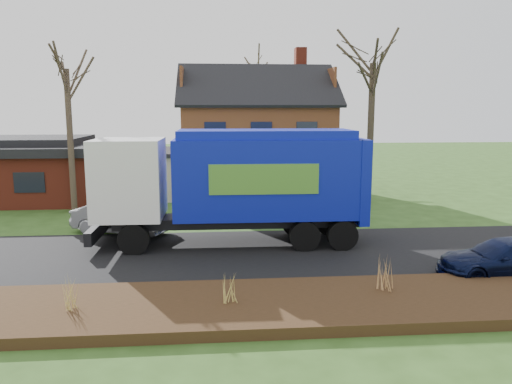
{
  "coord_description": "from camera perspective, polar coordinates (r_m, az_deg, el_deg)",
  "views": [
    {
      "loc": [
        -0.72,
        -17.93,
        5.38
      ],
      "look_at": [
        1.03,
        2.5,
        1.94
      ],
      "focal_mm": 35.0,
      "sensor_mm": 36.0,
      "label": 1
    }
  ],
  "objects": [
    {
      "name": "tree_back",
      "position": [
        40.95,
        0.22,
        15.01
      ],
      "size": [
        3.53,
        3.53,
        11.17
      ],
      "color": "#46392A",
      "rests_on": "ground"
    },
    {
      "name": "ground",
      "position": [
        18.73,
        -2.52,
        -7.18
      ],
      "size": [
        120.0,
        120.0,
        0.0
      ],
      "primitive_type": "plane",
      "color": "#2B4918",
      "rests_on": "ground"
    },
    {
      "name": "tree_front_west",
      "position": [
        27.64,
        -21.03,
        15.23
      ],
      "size": [
        3.44,
        3.44,
        10.23
      ],
      "color": "#47382A",
      "rests_on": "ground"
    },
    {
      "name": "mulch_verge",
      "position": [
        13.69,
        -1.55,
        -12.94
      ],
      "size": [
        80.0,
        3.5,
        0.3
      ],
      "primitive_type": "cube",
      "color": "black",
      "rests_on": "ground"
    },
    {
      "name": "road",
      "position": [
        18.73,
        -2.52,
        -7.15
      ],
      "size": [
        80.0,
        7.0,
        0.02
      ],
      "primitive_type": "cube",
      "color": "black",
      "rests_on": "ground"
    },
    {
      "name": "grass_clump_mid",
      "position": [
        13.44,
        -2.87,
        -10.73
      ],
      "size": [
        0.31,
        0.25,
        0.86
      ],
      "color": "tan",
      "rests_on": "mulch_verge"
    },
    {
      "name": "garbage_truck",
      "position": [
        19.67,
        -2.22,
        1.47
      ],
      "size": [
        10.68,
        2.97,
        4.56
      ],
      "rotation": [
        0.0,
        0.0,
        -0.01
      ],
      "color": "black",
      "rests_on": "ground"
    },
    {
      "name": "grass_clump_east",
      "position": [
        14.75,
        14.38,
        -8.94
      ],
      "size": [
        0.39,
        0.32,
        0.97
      ],
      "color": "tan",
      "rests_on": "mulch_verge"
    },
    {
      "name": "grass_clump_west",
      "position": [
        13.83,
        -20.45,
        -10.73
      ],
      "size": [
        0.33,
        0.27,
        0.87
      ],
      "color": "tan",
      "rests_on": "mulch_verge"
    },
    {
      "name": "main_house",
      "position": [
        31.95,
        -0.95,
        7.09
      ],
      "size": [
        12.95,
        8.95,
        9.26
      ],
      "color": "#BDB598",
      "rests_on": "ground"
    },
    {
      "name": "silver_sedan",
      "position": [
        22.43,
        -15.2,
        -2.85
      ],
      "size": [
        4.53,
        3.12,
        1.41
      ],
      "primitive_type": "imported",
      "rotation": [
        0.0,
        0.0,
        1.15
      ],
      "color": "#9B9EA2",
      "rests_on": "ground"
    },
    {
      "name": "navy_wagon",
      "position": [
        18.03,
        26.54,
        -6.82
      ],
      "size": [
        4.28,
        1.75,
        1.24
      ],
      "primitive_type": "imported",
      "rotation": [
        0.0,
        0.0,
        -1.57
      ],
      "color": "black",
      "rests_on": "ground"
    },
    {
      "name": "tree_front_east",
      "position": [
        28.69,
        13.34,
        16.66
      ],
      "size": [
        4.02,
        4.02,
        11.16
      ],
      "color": "#3B3123",
      "rests_on": "ground"
    },
    {
      "name": "ranch_house",
      "position": [
        33.11,
        -24.82,
        2.45
      ],
      "size": [
        9.8,
        8.2,
        3.7
      ],
      "color": "maroon",
      "rests_on": "ground"
    }
  ]
}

